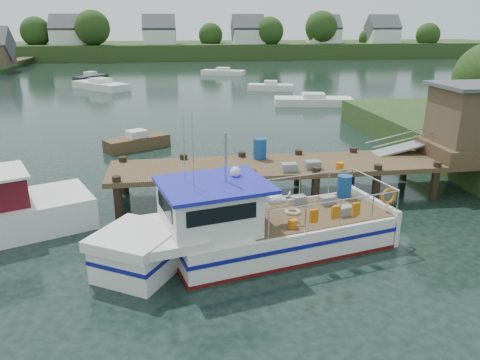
{
  "coord_description": "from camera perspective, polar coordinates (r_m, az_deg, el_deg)",
  "views": [
    {
      "loc": [
        -3.41,
        -17.81,
        6.87
      ],
      "look_at": [
        -1.0,
        -1.5,
        1.3
      ],
      "focal_mm": 35.0,
      "sensor_mm": 36.0,
      "label": 1
    }
  ],
  "objects": [
    {
      "name": "moored_c",
      "position": [
        41.76,
        8.92,
        9.51
      ],
      "size": [
        6.98,
        3.37,
        1.06
      ],
      "rotation": [
        0.0,
        0.0,
        -0.34
      ],
      "color": "silver",
      "rests_on": "ground"
    },
    {
      "name": "moored_e",
      "position": [
        60.72,
        -17.73,
        11.74
      ],
      "size": [
        3.74,
        4.62,
        1.25
      ],
      "rotation": [
        0.0,
        0.0,
        -0.4
      ],
      "color": "black",
      "rests_on": "ground"
    },
    {
      "name": "ground_plane",
      "position": [
        19.39,
        2.28,
        -2.1
      ],
      "size": [
        160.0,
        160.0,
        0.0
      ],
      "primitive_type": "plane",
      "color": "black"
    },
    {
      "name": "far_shore",
      "position": [
        100.36,
        -6.69,
        15.81
      ],
      "size": [
        140.0,
        42.55,
        9.22
      ],
      "color": "#2A411A",
      "rests_on": "ground"
    },
    {
      "name": "moored_d",
      "position": [
        53.43,
        -16.63,
        11.0
      ],
      "size": [
        6.62,
        6.92,
        1.22
      ],
      "rotation": [
        0.0,
        0.0,
        0.22
      ],
      "color": "silver",
      "rests_on": "ground"
    },
    {
      "name": "dock",
      "position": [
        20.92,
        20.24,
        4.72
      ],
      "size": [
        16.6,
        3.0,
        4.78
      ],
      "color": "#4E3B25",
      "rests_on": "ground"
    },
    {
      "name": "moored_far",
      "position": [
        66.18,
        -2.08,
        13.01
      ],
      "size": [
        6.22,
        4.03,
        1.0
      ],
      "rotation": [
        0.0,
        0.0,
        -0.11
      ],
      "color": "silver",
      "rests_on": "ground"
    },
    {
      "name": "moored_b",
      "position": [
        50.6,
        3.75,
        11.26
      ],
      "size": [
        5.0,
        2.85,
        1.05
      ],
      "rotation": [
        0.0,
        0.0,
        0.33
      ],
      "color": "silver",
      "rests_on": "ground"
    },
    {
      "name": "moored_rowboat",
      "position": [
        27.45,
        -12.43,
        4.58
      ],
      "size": [
        3.8,
        2.91,
        1.07
      ],
      "rotation": [
        0.0,
        0.0,
        0.0
      ],
      "color": "#4E3B25",
      "rests_on": "ground"
    },
    {
      "name": "lobster_boat",
      "position": [
        14.41,
        0.77,
        -6.04
      ],
      "size": [
        9.72,
        4.67,
        4.67
      ],
      "rotation": [
        0.0,
        0.0,
        0.24
      ],
      "color": "silver",
      "rests_on": "ground"
    }
  ]
}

